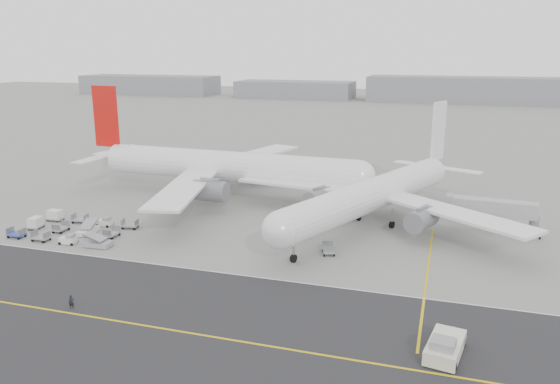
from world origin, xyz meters
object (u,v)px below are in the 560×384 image
(airliner_a, at_px, (222,166))
(airliner_b, at_px, (375,193))
(ground_crew_a, at_px, (71,302))
(jet_bridge, at_px, (492,209))
(pushback_tug, at_px, (445,347))

(airliner_a, distance_m, airliner_b, 33.57)
(airliner_a, distance_m, ground_crew_a, 51.74)
(airliner_a, distance_m, jet_bridge, 51.47)
(airliner_b, bearing_deg, ground_crew_a, -102.42)
(jet_bridge, xyz_separation_m, ground_crew_a, (-47.64, -43.30, -3.09))
(airliner_b, height_order, pushback_tug, airliner_b)
(airliner_b, relative_size, ground_crew_a, 31.53)
(jet_bridge, relative_size, ground_crew_a, 9.03)
(airliner_b, xyz_separation_m, pushback_tug, (12.22, -39.17, -4.52))
(airliner_a, height_order, airliner_b, airliner_a)
(pushback_tug, height_order, ground_crew_a, pushback_tug)
(jet_bridge, bearing_deg, ground_crew_a, -132.53)
(airliner_b, distance_m, jet_bridge, 18.85)
(jet_bridge, bearing_deg, airliner_a, 176.18)
(airliner_b, xyz_separation_m, jet_bridge, (18.70, 1.79, -1.58))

